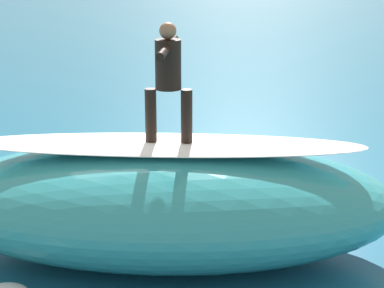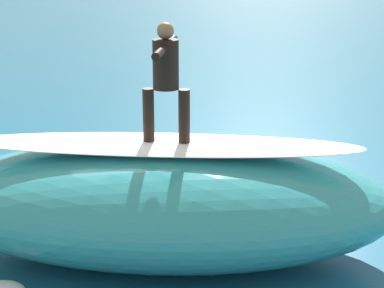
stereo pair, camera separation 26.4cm
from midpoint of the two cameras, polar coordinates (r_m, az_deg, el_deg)
The scene contains 8 objects.
ground_plane at distance 10.86m, azimuth -5.00°, elevation -5.46°, with size 120.00×120.00×0.00m, color #196084.
wave_crest at distance 9.22m, azimuth -3.02°, elevation -4.66°, with size 6.04×3.01×1.46m, color teal.
wave_foam_lip at distance 8.97m, azimuth -3.10°, elevation -0.06°, with size 5.13×1.05×0.08m, color white.
surfboard_riding at distance 8.96m, azimuth -2.71°, elevation -0.06°, with size 2.16×0.56×0.08m, color #EAE5C6.
surfer_riding at distance 8.74m, azimuth -2.80°, elevation 5.69°, with size 0.58×1.39×1.50m.
surfboard_paddling at distance 11.52m, azimuth 0.80°, elevation -3.82°, with size 2.03×0.52×0.09m, color yellow.
surfer_paddling at distance 11.33m, azimuth 0.97°, elevation -3.19°, with size 0.37×1.80×0.32m.
foam_patch_mid at distance 12.13m, azimuth 6.11°, elevation -2.61°, with size 0.80×0.67×0.18m, color white.
Camera 1 is at (1.14, 9.98, 4.10)m, focal length 66.25 mm.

